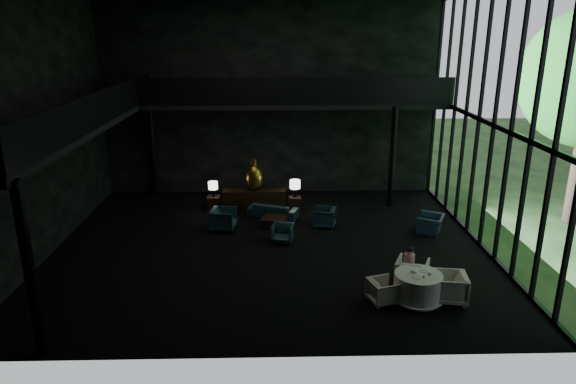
{
  "coord_description": "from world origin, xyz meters",
  "views": [
    {
      "loc": [
        0.18,
        -15.56,
        6.85
      ],
      "look_at": [
        0.59,
        0.5,
        1.72
      ],
      "focal_mm": 32.0,
      "sensor_mm": 36.0,
      "label": 1
    }
  ],
  "objects_px": {
    "side_table_left": "(214,203)",
    "lounge_armchair_south": "(283,233)",
    "dining_chair_west": "(383,291)",
    "child": "(409,258)",
    "table_lamp_left": "(213,186)",
    "lounge_armchair_west": "(223,217)",
    "lounge_armchair_east": "(324,217)",
    "dining_chair_east": "(450,285)",
    "dining_chair_north": "(412,270)",
    "table_lamp_right": "(295,185)",
    "bronze_urn": "(254,177)",
    "console": "(254,200)",
    "coffee_table": "(274,222)",
    "side_table_right": "(295,203)",
    "window_armchair": "(430,222)",
    "dining_table": "(418,289)",
    "sofa": "(273,209)"
  },
  "relations": [
    {
      "from": "side_table_left",
      "to": "lounge_armchair_south",
      "type": "xyz_separation_m",
      "value": [
        2.66,
        -3.32,
        0.04
      ]
    },
    {
      "from": "console",
      "to": "side_table_right",
      "type": "height_order",
      "value": "console"
    },
    {
      "from": "table_lamp_right",
      "to": "dining_table",
      "type": "distance_m",
      "value": 7.81
    },
    {
      "from": "table_lamp_right",
      "to": "lounge_armchair_south",
      "type": "distance_m",
      "value": 3.38
    },
    {
      "from": "window_armchair",
      "to": "side_table_right",
      "type": "bearing_deg",
      "value": -92.44
    },
    {
      "from": "side_table_right",
      "to": "lounge_armchair_west",
      "type": "bearing_deg",
      "value": -141.4
    },
    {
      "from": "table_lamp_right",
      "to": "child",
      "type": "distance_m",
      "value": 6.91
    },
    {
      "from": "lounge_armchair_south",
      "to": "dining_chair_east",
      "type": "height_order",
      "value": "dining_chair_east"
    },
    {
      "from": "console",
      "to": "lounge_armchair_west",
      "type": "relative_size",
      "value": 2.59
    },
    {
      "from": "child",
      "to": "lounge_armchair_east",
      "type": "bearing_deg",
      "value": -66.12
    },
    {
      "from": "table_lamp_left",
      "to": "lounge_armchair_west",
      "type": "xyz_separation_m",
      "value": [
        0.58,
        -2.09,
        -0.51
      ]
    },
    {
      "from": "side_table_right",
      "to": "table_lamp_right",
      "type": "distance_m",
      "value": 0.75
    },
    {
      "from": "bronze_urn",
      "to": "side_table_left",
      "type": "relative_size",
      "value": 2.25
    },
    {
      "from": "lounge_armchair_west",
      "to": "dining_table",
      "type": "height_order",
      "value": "lounge_armchair_west"
    },
    {
      "from": "console",
      "to": "side_table_left",
      "type": "bearing_deg",
      "value": -178.79
    },
    {
      "from": "dining_chair_north",
      "to": "dining_chair_east",
      "type": "height_order",
      "value": "dining_chair_east"
    },
    {
      "from": "lounge_armchair_south",
      "to": "console",
      "type": "bearing_deg",
      "value": 120.17
    },
    {
      "from": "side_table_right",
      "to": "dining_chair_west",
      "type": "height_order",
      "value": "dining_chair_west"
    },
    {
      "from": "lounge_armchair_south",
      "to": "dining_table",
      "type": "relative_size",
      "value": 0.45
    },
    {
      "from": "lounge_armchair_east",
      "to": "dining_chair_north",
      "type": "bearing_deg",
      "value": 38.05
    },
    {
      "from": "side_table_right",
      "to": "lounge_armchair_east",
      "type": "bearing_deg",
      "value": -61.66
    },
    {
      "from": "table_lamp_right",
      "to": "lounge_armchair_west",
      "type": "xyz_separation_m",
      "value": [
        -2.62,
        -2.09,
        -0.53
      ]
    },
    {
      "from": "console",
      "to": "table_lamp_right",
      "type": "bearing_deg",
      "value": -3.14
    },
    {
      "from": "side_table_right",
      "to": "lounge_armchair_east",
      "type": "distance_m",
      "value": 2.11
    },
    {
      "from": "table_lamp_left",
      "to": "child",
      "type": "height_order",
      "value": "table_lamp_left"
    },
    {
      "from": "bronze_urn",
      "to": "table_lamp_right",
      "type": "relative_size",
      "value": 1.81
    },
    {
      "from": "child",
      "to": "dining_chair_east",
      "type": "bearing_deg",
      "value": 128.9
    },
    {
      "from": "dining_chair_west",
      "to": "child",
      "type": "height_order",
      "value": "child"
    },
    {
      "from": "console",
      "to": "window_armchair",
      "type": "bearing_deg",
      "value": -22.73
    },
    {
      "from": "bronze_urn",
      "to": "dining_chair_east",
      "type": "distance_m",
      "value": 9.18
    },
    {
      "from": "table_lamp_right",
      "to": "lounge_armchair_east",
      "type": "height_order",
      "value": "table_lamp_right"
    },
    {
      "from": "side_table_right",
      "to": "lounge_armchair_west",
      "type": "height_order",
      "value": "lounge_armchair_west"
    },
    {
      "from": "table_lamp_right",
      "to": "dining_chair_north",
      "type": "distance_m",
      "value": 7.07
    },
    {
      "from": "dining_chair_east",
      "to": "dining_chair_north",
      "type": "bearing_deg",
      "value": -131.03
    },
    {
      "from": "window_armchair",
      "to": "lounge_armchair_south",
      "type": "bearing_deg",
      "value": -55.86
    },
    {
      "from": "bronze_urn",
      "to": "lounge_armchair_south",
      "type": "xyz_separation_m",
      "value": [
        1.06,
        -3.38,
        -1.0
      ]
    },
    {
      "from": "bronze_urn",
      "to": "table_lamp_left",
      "type": "relative_size",
      "value": 2.02
    },
    {
      "from": "window_armchair",
      "to": "dining_table",
      "type": "height_order",
      "value": "window_armchair"
    },
    {
      "from": "dining_chair_west",
      "to": "child",
      "type": "xyz_separation_m",
      "value": [
        0.92,
        1.05,
        0.45
      ]
    },
    {
      "from": "coffee_table",
      "to": "child",
      "type": "bearing_deg",
      "value": -49.44
    },
    {
      "from": "dining_chair_north",
      "to": "child",
      "type": "bearing_deg",
      "value": -40.0
    },
    {
      "from": "coffee_table",
      "to": "dining_chair_west",
      "type": "height_order",
      "value": "dining_chair_west"
    },
    {
      "from": "lounge_armchair_west",
      "to": "lounge_armchair_east",
      "type": "xyz_separation_m",
      "value": [
        3.62,
        0.24,
        -0.1
      ]
    },
    {
      "from": "sofa",
      "to": "lounge_armchair_east",
      "type": "xyz_separation_m",
      "value": [
        1.86,
        -1.01,
        0.05
      ]
    },
    {
      "from": "console",
      "to": "lounge_armchair_south",
      "type": "height_order",
      "value": "console"
    },
    {
      "from": "sofa",
      "to": "lounge_armchair_east",
      "type": "height_order",
      "value": "lounge_armchair_east"
    },
    {
      "from": "lounge_armchair_west",
      "to": "lounge_armchair_south",
      "type": "distance_m",
      "value": 2.4
    },
    {
      "from": "lounge_armchair_west",
      "to": "lounge_armchair_east",
      "type": "height_order",
      "value": "lounge_armchair_west"
    },
    {
      "from": "bronze_urn",
      "to": "child",
      "type": "height_order",
      "value": "bronze_urn"
    },
    {
      "from": "table_lamp_left",
      "to": "bronze_urn",
      "type": "bearing_deg",
      "value": 4.44
    }
  ]
}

